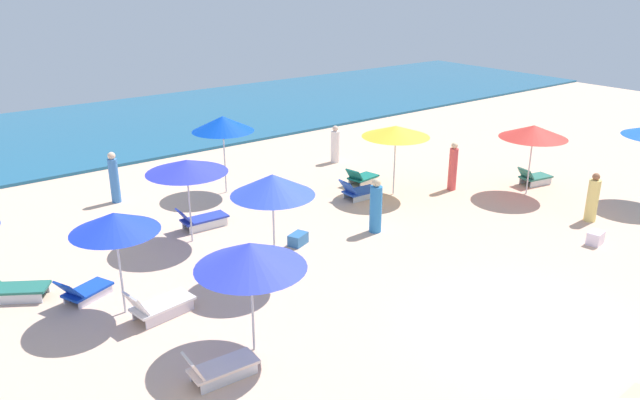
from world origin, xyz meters
name	(u,v)px	position (x,y,z in m)	size (l,w,h in m)	color
ground_plane	(532,333)	(0.00, 0.00, 0.00)	(60.00, 60.00, 0.00)	beige
ocean	(123,126)	(0.00, 23.58, 0.06)	(60.00, 12.85, 0.12)	#1E5E84
lounge_chair_0_0	(14,288)	(-8.44, 8.40, 0.27)	(1.56, 1.30, 0.70)	silver
umbrella_2	(223,124)	(-0.72, 11.95, 2.46)	(2.11, 2.11, 2.72)	silver
umbrella_3	(273,185)	(-2.97, 5.49, 2.50)	(2.06, 2.06, 2.77)	silver
umbrella_4	(396,131)	(3.80, 8.24, 2.24)	(2.30, 2.30, 2.43)	silver
lounge_chair_4_0	(359,191)	(2.57, 8.65, 0.26)	(1.43, 0.71, 0.73)	silver
lounge_chair_4_1	(362,177)	(3.64, 9.74, 0.25)	(1.29, 0.80, 0.65)	silver
umbrella_6	(114,222)	(-6.60, 6.19, 2.22)	(1.94, 1.94, 2.44)	silver
lounge_chair_6_0	(84,291)	(-7.15, 7.33, 0.24)	(1.38, 1.01, 0.69)	silver
lounge_chair_6_1	(158,305)	(-6.07, 5.53, 0.29)	(1.57, 0.84, 0.80)	silver
umbrella_7	(534,132)	(7.51, 5.44, 2.22)	(2.28, 2.28, 2.44)	silver
lounge_chair_7_0	(534,177)	(8.56, 5.88, 0.27)	(1.32, 0.81, 0.68)	silver
umbrella_8	(187,166)	(-3.58, 8.86, 2.26)	(2.28, 2.28, 2.44)	silver
lounge_chair_8_0	(201,219)	(-2.90, 9.58, 0.28)	(1.53, 0.63, 0.71)	silver
umbrella_9	(250,255)	(-5.06, 3.13, 2.13)	(2.23, 2.23, 2.40)	silver
lounge_chair_9_0	(219,368)	(-6.11, 2.70, 0.25)	(1.41, 0.63, 0.71)	silver
beachgoer_0	(114,178)	(-4.12, 13.35, 0.84)	(0.43, 0.43, 1.74)	#3D78C1
beachgoer_1	(453,167)	(5.78, 7.33, 0.82)	(0.33, 0.33, 1.72)	#E35050
beachgoer_2	(335,145)	(4.62, 12.48, 0.69)	(0.38, 0.38, 1.51)	white
beachgoer_3	(593,199)	(6.95, 2.74, 0.72)	(0.39, 0.39, 1.55)	#EDD274
beachgoer_4	(376,207)	(1.07, 6.18, 0.78)	(0.43, 0.43, 1.66)	#2E7BC4
cooler_box_0	(595,238)	(5.42, 1.69, 0.19)	(0.48, 0.36, 0.37)	white
cooler_box_1	(298,239)	(-1.30, 6.82, 0.16)	(0.57, 0.37, 0.33)	#2E67A3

